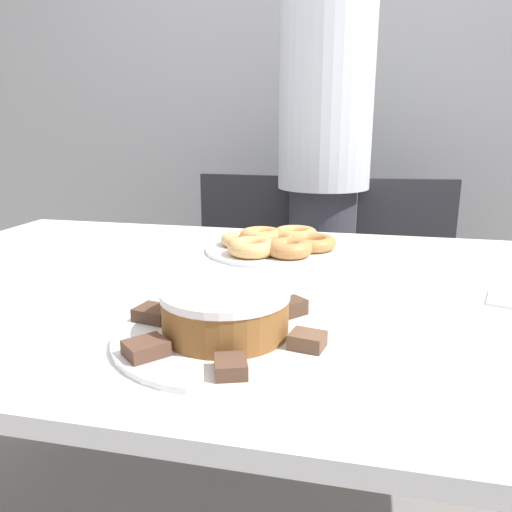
# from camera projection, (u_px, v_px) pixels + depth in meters

# --- Properties ---
(wall_back) EXTENTS (8.00, 0.05, 2.60)m
(wall_back) POSITION_uv_depth(u_px,v_px,m) (329.00, 81.00, 2.47)
(wall_back) COLOR #A8AAAD
(wall_back) RESTS_ON ground_plane
(table) EXTENTS (1.81, 1.09, 0.77)m
(table) POSITION_uv_depth(u_px,v_px,m) (257.00, 315.00, 1.07)
(table) COLOR white
(table) RESTS_ON ground_plane
(person_standing) EXTENTS (0.36, 0.36, 1.72)m
(person_standing) POSITION_uv_depth(u_px,v_px,m) (324.00, 172.00, 1.97)
(person_standing) COLOR #383842
(person_standing) RESTS_ON ground_plane
(office_chair_left) EXTENTS (0.46, 0.46, 0.88)m
(office_chair_left) POSITION_uv_depth(u_px,v_px,m) (235.00, 288.00, 2.12)
(office_chair_left) COLOR black
(office_chair_left) RESTS_ON ground_plane
(office_chair_right) EXTENTS (0.48, 0.48, 0.88)m
(office_chair_right) POSITION_uv_depth(u_px,v_px,m) (407.00, 301.00, 1.97)
(office_chair_right) COLOR black
(office_chair_right) RESTS_ON ground_plane
(plate_cake) EXTENTS (0.35, 0.35, 0.01)m
(plate_cake) POSITION_uv_depth(u_px,v_px,m) (226.00, 336.00, 0.78)
(plate_cake) COLOR white
(plate_cake) RESTS_ON table
(plate_donuts) EXTENTS (0.36, 0.36, 0.01)m
(plate_donuts) POSITION_uv_depth(u_px,v_px,m) (274.00, 249.00, 1.32)
(plate_donuts) COLOR white
(plate_donuts) RESTS_ON table
(frosted_cake) EXTENTS (0.20, 0.20, 0.07)m
(frosted_cake) POSITION_uv_depth(u_px,v_px,m) (225.00, 311.00, 0.77)
(frosted_cake) COLOR brown
(frosted_cake) RESTS_ON plate_cake
(lamington_0) EXTENTS (0.06, 0.06, 0.03)m
(lamington_0) POSITION_uv_depth(u_px,v_px,m) (222.00, 296.00, 0.91)
(lamington_0) COLOR #513828
(lamington_0) RESTS_ON plate_cake
(lamington_1) EXTENTS (0.07, 0.06, 0.02)m
(lamington_1) POSITION_uv_depth(u_px,v_px,m) (154.00, 313.00, 0.83)
(lamington_1) COLOR #513828
(lamington_1) RESTS_ON plate_cake
(lamington_2) EXTENTS (0.07, 0.07, 0.02)m
(lamington_2) POSITION_uv_depth(u_px,v_px,m) (146.00, 348.00, 0.70)
(lamington_2) COLOR brown
(lamington_2) RESTS_ON plate_cake
(lamington_3) EXTENTS (0.06, 0.06, 0.02)m
(lamington_3) POSITION_uv_depth(u_px,v_px,m) (231.00, 367.00, 0.65)
(lamington_3) COLOR brown
(lamington_3) RESTS_ON plate_cake
(lamington_4) EXTENTS (0.06, 0.05, 0.02)m
(lamington_4) POSITION_uv_depth(u_px,v_px,m) (307.00, 340.00, 0.73)
(lamington_4) COLOR brown
(lamington_4) RESTS_ON plate_cake
(lamington_5) EXTENTS (0.06, 0.06, 0.03)m
(lamington_5) POSITION_uv_depth(u_px,v_px,m) (291.00, 307.00, 0.85)
(lamington_5) COLOR #513828
(lamington_5) RESTS_ON plate_cake
(donut_0) EXTENTS (0.12, 0.12, 0.03)m
(donut_0) POSITION_uv_depth(u_px,v_px,m) (274.00, 241.00, 1.32)
(donut_0) COLOR #D18E4C
(donut_0) RESTS_ON plate_donuts
(donut_1) EXTENTS (0.11, 0.11, 0.04)m
(donut_1) POSITION_uv_depth(u_px,v_px,m) (289.00, 248.00, 1.23)
(donut_1) COLOR #C68447
(donut_1) RESTS_ON plate_donuts
(donut_2) EXTENTS (0.13, 0.13, 0.03)m
(donut_2) POSITION_uv_depth(u_px,v_px,m) (312.00, 242.00, 1.30)
(donut_2) COLOR #C68447
(donut_2) RESTS_ON plate_donuts
(donut_3) EXTENTS (0.12, 0.12, 0.04)m
(donut_3) POSITION_uv_depth(u_px,v_px,m) (295.00, 235.00, 1.39)
(donut_3) COLOR tan
(donut_3) RESTS_ON plate_donuts
(donut_4) EXTENTS (0.12, 0.12, 0.04)m
(donut_4) POSITION_uv_depth(u_px,v_px,m) (261.00, 236.00, 1.37)
(donut_4) COLOR tan
(donut_4) RESTS_ON plate_donuts
(donut_5) EXTENTS (0.12, 0.12, 0.03)m
(donut_5) POSITION_uv_depth(u_px,v_px,m) (243.00, 240.00, 1.34)
(donut_5) COLOR #E5AD66
(donut_5) RESTS_ON plate_donuts
(donut_6) EXTENTS (0.12, 0.12, 0.04)m
(donut_6) POSITION_uv_depth(u_px,v_px,m) (252.00, 247.00, 1.24)
(donut_6) COLOR #E5AD66
(donut_6) RESTS_ON plate_donuts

